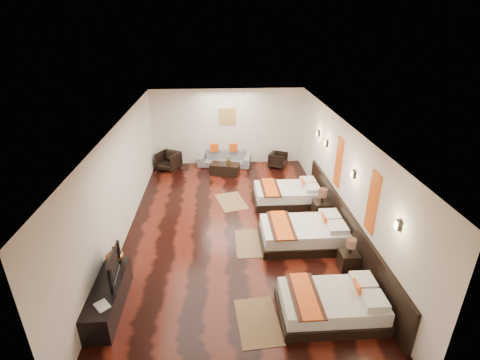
{
  "coord_description": "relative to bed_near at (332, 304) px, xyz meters",
  "views": [
    {
      "loc": [
        -0.34,
        -8.12,
        5.13
      ],
      "look_at": [
        0.21,
        0.68,
        1.1
      ],
      "focal_mm": 26.94,
      "sensor_mm": 36.0,
      "label": 1
    }
  ],
  "objects": [
    {
      "name": "right_wall",
      "position": [
        1.06,
        3.12,
        1.15
      ],
      "size": [
        0.01,
        9.5,
        2.8
      ],
      "primitive_type": "cube",
      "color": "silver",
      "rests_on": "floor"
    },
    {
      "name": "headboard_panel",
      "position": [
        1.02,
        2.32,
        0.2
      ],
      "size": [
        0.08,
        6.6,
        0.9
      ],
      "primitive_type": "cube",
      "color": "black",
      "rests_on": "floor"
    },
    {
      "name": "tv_console",
      "position": [
        -4.19,
        0.43,
        0.02
      ],
      "size": [
        0.5,
        1.8,
        0.55
      ],
      "primitive_type": "cube",
      "color": "black",
      "rests_on": "floor"
    },
    {
      "name": "ceiling",
      "position": [
        -1.69,
        3.12,
        2.55
      ],
      "size": [
        5.5,
        9.5,
        0.01
      ],
      "primitive_type": "cube",
      "color": "white",
      "rests_on": "floor"
    },
    {
      "name": "armchair_right",
      "position": [
        0.15,
        7.31,
        0.02
      ],
      "size": [
        0.81,
        0.8,
        0.55
      ],
      "primitive_type": "imported",
      "rotation": [
        0.0,
        0.0,
        1.09
      ],
      "color": "black",
      "rests_on": "floor"
    },
    {
      "name": "bed_far",
      "position": [
        0.0,
        4.53,
        0.01
      ],
      "size": [
        1.98,
        1.24,
        0.75
      ],
      "color": "black",
      "rests_on": "floor"
    },
    {
      "name": "floor",
      "position": [
        -1.69,
        3.12,
        -0.25
      ],
      "size": [
        5.5,
        9.5,
        0.01
      ],
      "primitive_type": "cube",
      "color": "black",
      "rests_on": "ground"
    },
    {
      "name": "orange_panel_b",
      "position": [
        1.04,
        3.42,
        1.45
      ],
      "size": [
        0.04,
        0.4,
        1.3
      ],
      "primitive_type": "cube",
      "color": "#D86014",
      "rests_on": "right_wall"
    },
    {
      "name": "tv",
      "position": [
        -4.14,
        0.64,
        0.57
      ],
      "size": [
        0.18,
        0.94,
        0.54
      ],
      "primitive_type": "imported",
      "rotation": [
        0.0,
        0.0,
        1.64
      ],
      "color": "black",
      "rests_on": "tv_console"
    },
    {
      "name": "sconce_lounge",
      "position": [
        1.01,
        5.42,
        1.6
      ],
      "size": [
        0.07,
        0.12,
        0.18
      ],
      "color": "black",
      "rests_on": "right_wall"
    },
    {
      "name": "table_plant",
      "position": [
        -1.69,
        6.73,
        0.28
      ],
      "size": [
        0.29,
        0.27,
        0.27
      ],
      "primitive_type": "imported",
      "rotation": [
        0.0,
        0.0,
        -0.28
      ],
      "color": "#24531B",
      "rests_on": "coffee_table"
    },
    {
      "name": "bed_near",
      "position": [
        0.0,
        0.0,
        0.0
      ],
      "size": [
        1.94,
        1.22,
        0.74
      ],
      "color": "black",
      "rests_on": "floor"
    },
    {
      "name": "back_wall",
      "position": [
        -1.69,
        7.87,
        1.15
      ],
      "size": [
        5.5,
        0.01,
        2.8
      ],
      "primitive_type": "cube",
      "color": "silver",
      "rests_on": "floor"
    },
    {
      "name": "orange_panel_a",
      "position": [
        1.04,
        1.22,
        1.45
      ],
      "size": [
        0.04,
        0.4,
        1.3
      ],
      "primitive_type": "cube",
      "color": "#D86014",
      "rests_on": "right_wall"
    },
    {
      "name": "sconce_near",
      "position": [
        1.01,
        0.12,
        1.6
      ],
      "size": [
        0.07,
        0.12,
        0.18
      ],
      "color": "black",
      "rests_on": "right_wall"
    },
    {
      "name": "bed_mid",
      "position": [
        0.0,
        2.36,
        0.02
      ],
      "size": [
        2.1,
        1.32,
        0.8
      ],
      "color": "black",
      "rests_on": "floor"
    },
    {
      "name": "sconce_mid",
      "position": [
        1.01,
        2.32,
        1.6
      ],
      "size": [
        0.07,
        0.12,
        0.18
      ],
      "color": "black",
      "rests_on": "right_wall"
    },
    {
      "name": "sconce_far",
      "position": [
        1.01,
        4.52,
        1.6
      ],
      "size": [
        0.07,
        0.12,
        0.18
      ],
      "color": "black",
      "rests_on": "right_wall"
    },
    {
      "name": "jute_mat_far",
      "position": [
        -1.69,
        4.64,
        -0.25
      ],
      "size": [
        1.02,
        1.35,
        0.01
      ],
      "primitive_type": "cube",
      "rotation": [
        0.0,
        0.0,
        0.25
      ],
      "color": "olive",
      "rests_on": "floor"
    },
    {
      "name": "jute_mat_mid",
      "position": [
        -1.3,
        2.41,
        -0.25
      ],
      "size": [
        0.75,
        1.2,
        0.01
      ],
      "primitive_type": "cube",
      "rotation": [
        0.0,
        0.0,
        -0.0
      ],
      "color": "olive",
      "rests_on": "floor"
    },
    {
      "name": "coffee_table",
      "position": [
        -1.84,
        6.73,
        -0.05
      ],
      "size": [
        1.09,
        0.74,
        0.4
      ],
      "primitive_type": "cube",
      "rotation": [
        0.0,
        0.0,
        -0.26
      ],
      "color": "black",
      "rests_on": "floor"
    },
    {
      "name": "gold_artwork",
      "position": [
        -1.69,
        7.85,
        1.55
      ],
      "size": [
        0.6,
        0.04,
        0.6
      ],
      "primitive_type": "cube",
      "color": "#AD873F",
      "rests_on": "back_wall"
    },
    {
      "name": "nightstand_b",
      "position": [
        0.75,
        3.55,
        0.06
      ],
      "size": [
        0.44,
        0.44,
        0.88
      ],
      "color": "black",
      "rests_on": "floor"
    },
    {
      "name": "nightstand_a",
      "position": [
        0.75,
        1.29,
        0.03
      ],
      "size": [
        0.4,
        0.4,
        0.79
      ],
      "color": "black",
      "rests_on": "floor"
    },
    {
      "name": "jute_mat_near",
      "position": [
        -1.39,
        -0.09,
        -0.25
      ],
      "size": [
        0.84,
        1.26,
        0.01
      ],
      "primitive_type": "cube",
      "rotation": [
        0.0,
        0.0,
        0.08
      ],
      "color": "olive",
      "rests_on": "floor"
    },
    {
      "name": "figurine",
      "position": [
        -4.19,
        1.13,
        0.48
      ],
      "size": [
        0.37,
        0.37,
        0.37
      ],
      "primitive_type": "imported",
      "rotation": [
        0.0,
        0.0,
        0.03
      ],
      "color": "brown",
      "rests_on": "tv_console"
    },
    {
      "name": "book",
      "position": [
        -4.19,
        -0.18,
        0.31
      ],
      "size": [
        0.34,
        0.35,
        0.03
      ],
      "primitive_type": "imported",
      "rotation": [
        0.0,
        0.0,
        0.71
      ],
      "color": "black",
      "rests_on": "tv_console"
    },
    {
      "name": "left_wall",
      "position": [
        -4.44,
        3.12,
        1.15
      ],
      "size": [
        0.01,
        9.5,
        2.8
      ],
      "primitive_type": "cube",
      "color": "silver",
      "rests_on": "floor"
    },
    {
      "name": "armchair_left",
      "position": [
        -3.87,
        7.31,
        0.08
      ],
      "size": [
        0.97,
        0.98,
        0.66
      ],
      "primitive_type": "imported",
      "rotation": [
        0.0,
        0.0,
        -0.49
      ],
      "color": "black",
      "rests_on": "floor"
    },
    {
      "name": "sofa",
      "position": [
        -1.84,
        7.57,
        0.03
      ],
      "size": [
        2.02,
        1.05,
        0.56
      ],
      "primitive_type": "imported",
      "rotation": [
        0.0,
        0.0,
        -0.16
      ],
      "color": "slate",
      "rests_on": "floor"
    }
  ]
}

